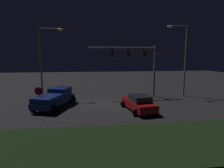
{
  "coord_description": "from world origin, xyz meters",
  "views": [
    {
      "loc": [
        -1.28,
        -19.51,
        5.16
      ],
      "look_at": [
        1.15,
        0.38,
        2.07
      ],
      "focal_mm": 29.56,
      "sensor_mm": 36.0,
      "label": 1
    }
  ],
  "objects": [
    {
      "name": "street_lamp_right",
      "position": [
        10.23,
        2.58,
        5.54
      ],
      "size": [
        2.71,
        0.44,
        8.89
      ],
      "color": "slate",
      "rests_on": "ground_plane"
    },
    {
      "name": "ground_plane",
      "position": [
        0.0,
        0.0,
        0.0
      ],
      "size": [
        80.0,
        80.0,
        0.0
      ],
      "primitive_type": "plane",
      "color": "black"
    },
    {
      "name": "stop_sign",
      "position": [
        -6.09,
        -1.74,
        1.56
      ],
      "size": [
        0.76,
        0.08,
        2.23
      ],
      "color": "slate",
      "rests_on": "ground_plane"
    },
    {
      "name": "grass_median",
      "position": [
        0.0,
        -9.48,
        0.05
      ],
      "size": [
        25.9,
        5.77,
        0.1
      ],
      "primitive_type": "cube",
      "color": "black",
      "rests_on": "ground_plane"
    },
    {
      "name": "traffic_signal_gantry",
      "position": [
        4.35,
        2.7,
        4.9
      ],
      "size": [
        8.32,
        0.56,
        6.5
      ],
      "color": "slate",
      "rests_on": "ground_plane"
    },
    {
      "name": "street_lamp_left",
      "position": [
        -6.41,
        3.2,
        5.3
      ],
      "size": [
        2.88,
        0.44,
        8.41
      ],
      "color": "slate",
      "rests_on": "ground_plane"
    },
    {
      "name": "pickup_truck",
      "position": [
        -4.78,
        -0.68,
        1.0
      ],
      "size": [
        4.04,
        5.76,
        1.8
      ],
      "rotation": [
        0.0,
        0.0,
        1.23
      ],
      "color": "navy",
      "rests_on": "ground_plane"
    },
    {
      "name": "car_sedan",
      "position": [
        3.27,
        -3.05,
        0.74
      ],
      "size": [
        2.98,
        4.65,
        1.51
      ],
      "rotation": [
        0.0,
        0.0,
        1.75
      ],
      "color": "maroon",
      "rests_on": "ground_plane"
    }
  ]
}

